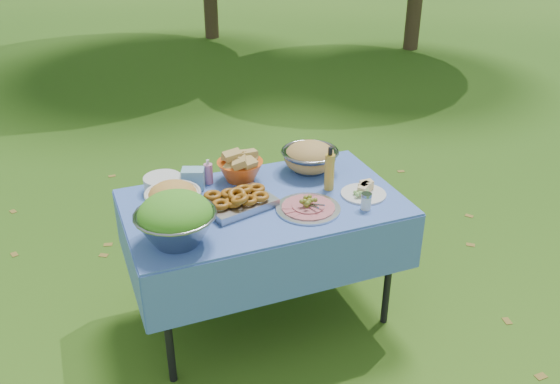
# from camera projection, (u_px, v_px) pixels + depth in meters

# --- Properties ---
(ground) EXTENTS (80.00, 80.00, 0.00)m
(ground) POSITION_uv_depth(u_px,v_px,m) (265.00, 313.00, 3.52)
(ground) COLOR #113409
(ground) RESTS_ON ground
(picnic_table) EXTENTS (1.46, 0.86, 0.76)m
(picnic_table) POSITION_uv_depth(u_px,v_px,m) (264.00, 260.00, 3.34)
(picnic_table) COLOR #7CA4EF
(picnic_table) RESTS_ON ground
(salad_bowl) EXTENTS (0.51, 0.51, 0.25)m
(salad_bowl) POSITION_uv_depth(u_px,v_px,m) (176.00, 219.00, 2.75)
(salad_bowl) COLOR gray
(salad_bowl) RESTS_ON picnic_table
(pasta_bowl_white) EXTENTS (0.35, 0.35, 0.16)m
(pasta_bowl_white) POSITION_uv_depth(u_px,v_px,m) (173.00, 197.00, 3.03)
(pasta_bowl_white) COLOR silver
(pasta_bowl_white) RESTS_ON picnic_table
(plate_stack) EXTENTS (0.21, 0.21, 0.08)m
(plate_stack) POSITION_uv_depth(u_px,v_px,m) (163.00, 184.00, 3.25)
(plate_stack) COLOR silver
(plate_stack) RESTS_ON picnic_table
(wipes_box) EXTENTS (0.15, 0.13, 0.11)m
(wipes_box) POSITION_uv_depth(u_px,v_px,m) (193.00, 178.00, 3.27)
(wipes_box) COLOR #7DB5CF
(wipes_box) RESTS_ON picnic_table
(sanitizer_bottle) EXTENTS (0.05, 0.05, 0.14)m
(sanitizer_bottle) POSITION_uv_depth(u_px,v_px,m) (208.00, 171.00, 3.32)
(sanitizer_bottle) COLOR pink
(sanitizer_bottle) RESTS_ON picnic_table
(bread_bowl) EXTENTS (0.31, 0.31, 0.17)m
(bread_bowl) POSITION_uv_depth(u_px,v_px,m) (240.00, 166.00, 3.35)
(bread_bowl) COLOR #E95716
(bread_bowl) RESTS_ON picnic_table
(pasta_bowl_steel) EXTENTS (0.36, 0.36, 0.18)m
(pasta_bowl_steel) POSITION_uv_depth(u_px,v_px,m) (310.00, 157.00, 3.45)
(pasta_bowl_steel) COLOR gray
(pasta_bowl_steel) RESTS_ON picnic_table
(fried_tray) EXTENTS (0.41, 0.34, 0.08)m
(fried_tray) POSITION_uv_depth(u_px,v_px,m) (238.00, 200.00, 3.09)
(fried_tray) COLOR #A5A6A9
(fried_tray) RESTS_ON picnic_table
(charcuterie_platter) EXTENTS (0.42, 0.42, 0.08)m
(charcuterie_platter) POSITION_uv_depth(u_px,v_px,m) (308.00, 203.00, 3.06)
(charcuterie_platter) COLOR silver
(charcuterie_platter) RESTS_ON picnic_table
(oil_bottle) EXTENTS (0.07, 0.07, 0.25)m
(oil_bottle) POSITION_uv_depth(u_px,v_px,m) (330.00, 169.00, 3.23)
(oil_bottle) COLOR gold
(oil_bottle) RESTS_ON picnic_table
(cheese_plate) EXTENTS (0.33, 0.33, 0.07)m
(cheese_plate) POSITION_uv_depth(u_px,v_px,m) (364.00, 189.00, 3.21)
(cheese_plate) COLOR silver
(cheese_plate) RESTS_ON picnic_table
(shaker) EXTENTS (0.06, 0.06, 0.09)m
(shaker) POSITION_uv_depth(u_px,v_px,m) (366.00, 201.00, 3.06)
(shaker) COLOR silver
(shaker) RESTS_ON picnic_table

